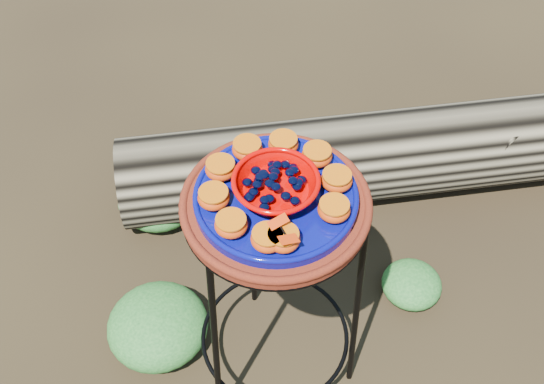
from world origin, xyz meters
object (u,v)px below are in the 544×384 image
object	(u,v)px
plant_stand	(275,297)
red_bowl	(276,187)
terracotta_saucer	(276,206)
cobalt_plate	(276,198)
driftwood_log	(360,157)

from	to	relation	value
plant_stand	red_bowl	bearing A→B (deg)	0.00
terracotta_saucer	cobalt_plate	xyz separation A→B (m)	(0.00, 0.00, 0.03)
plant_stand	terracotta_saucer	world-z (taller)	terracotta_saucer
cobalt_plate	red_bowl	bearing A→B (deg)	0.00
plant_stand	terracotta_saucer	bearing A→B (deg)	0.00
terracotta_saucer	driftwood_log	world-z (taller)	terracotta_saucer
driftwood_log	plant_stand	bearing A→B (deg)	-130.07
red_bowl	terracotta_saucer	bearing A→B (deg)	0.00
red_bowl	driftwood_log	world-z (taller)	red_bowl
plant_stand	terracotta_saucer	size ratio (longest dim) A/B	1.74
terracotta_saucer	red_bowl	bearing A→B (deg)	0.00
driftwood_log	cobalt_plate	bearing A→B (deg)	-130.07
cobalt_plate	plant_stand	bearing A→B (deg)	0.00
driftwood_log	terracotta_saucer	bearing A→B (deg)	-130.07
cobalt_plate	red_bowl	size ratio (longest dim) A/B	2.00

